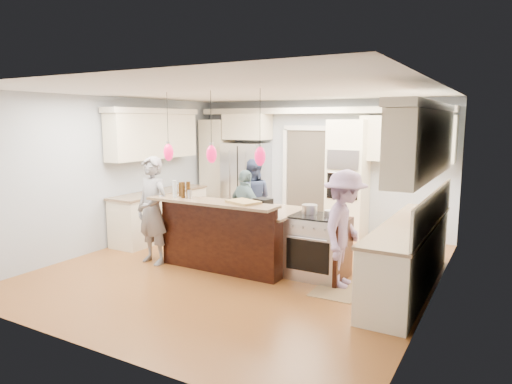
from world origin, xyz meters
TOP-DOWN VIEW (x-y plane):
  - ground_plane at (0.00, 0.00)m, footprint 6.00×6.00m
  - room_shell at (0.00, 0.00)m, footprint 5.54×6.04m
  - refrigerator at (-1.55, 2.64)m, footprint 0.90×0.70m
  - oven_column at (0.75, 2.67)m, footprint 0.72×0.69m
  - back_upper_cabinets at (-0.75, 2.76)m, footprint 5.30×0.61m
  - right_counter_run at (2.44, 0.30)m, footprint 0.64×3.10m
  - left_cabinets at (-2.44, 0.80)m, footprint 0.64×2.30m
  - kitchen_island at (-0.25, 0.07)m, footprint 2.10×1.46m
  - island_range at (1.16, 0.15)m, footprint 0.82×0.71m
  - pendant_lights at (-0.25, -0.51)m, footprint 1.75×0.15m
  - person_bar_end at (-1.40, -0.52)m, footprint 0.68×0.50m
  - person_far_left at (-0.79, 1.60)m, footprint 0.92×0.82m
  - person_far_right at (-0.50, 0.85)m, footprint 0.91×0.64m
  - person_range_side at (1.60, -0.02)m, footprint 0.66×1.08m
  - floor_rug at (1.60, -0.19)m, footprint 0.60×0.87m
  - water_bottle at (-0.91, -0.55)m, footprint 0.07×0.07m
  - beer_bottle_a at (-0.89, -0.44)m, footprint 0.06×0.06m
  - beer_bottle_b at (-0.77, -0.53)m, footprint 0.07×0.07m
  - beer_bottle_c at (-0.70, -0.50)m, footprint 0.07×0.07m
  - drink_can at (-0.64, -0.54)m, footprint 0.08×0.08m
  - cutting_board at (0.25, -0.47)m, footprint 0.53×0.45m
  - pot_large at (0.98, 0.23)m, footprint 0.23×0.23m
  - pot_small at (1.32, 0.19)m, footprint 0.18×0.18m

SIDE VIEW (x-z plane):
  - ground_plane at x=0.00m, z-range 0.00..0.00m
  - floor_rug at x=1.60m, z-range 0.00..0.01m
  - island_range at x=1.16m, z-range 0.00..0.92m
  - kitchen_island at x=-0.25m, z-range -0.08..1.04m
  - person_far_right at x=-0.50m, z-range 0.00..1.43m
  - person_far_left at x=-0.79m, z-range 0.00..1.56m
  - person_range_side at x=1.60m, z-range 0.00..1.62m
  - person_bar_end at x=-1.40m, z-range 0.00..1.72m
  - refrigerator at x=-1.55m, z-range 0.00..1.80m
  - pot_small at x=1.32m, z-range 0.92..1.01m
  - pot_large at x=0.98m, z-range 0.92..1.05m
  - right_counter_run at x=2.44m, z-range -0.20..2.31m
  - left_cabinets at x=-2.44m, z-range -0.20..2.31m
  - cutting_board at x=0.25m, z-range 1.12..1.15m
  - oven_column at x=0.75m, z-range 0.00..2.30m
  - drink_can at x=-0.64m, z-range 1.12..1.25m
  - beer_bottle_a at x=-0.89m, z-range 1.12..1.34m
  - beer_bottle_b at x=-0.77m, z-range 1.12..1.37m
  - beer_bottle_c at x=-0.70m, z-range 1.12..1.37m
  - water_bottle at x=-0.91m, z-range 1.12..1.38m
  - back_upper_cabinets at x=-0.75m, z-range 0.40..2.94m
  - pendant_lights at x=-0.25m, z-range 1.29..2.32m
  - room_shell at x=0.00m, z-range 0.46..3.18m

